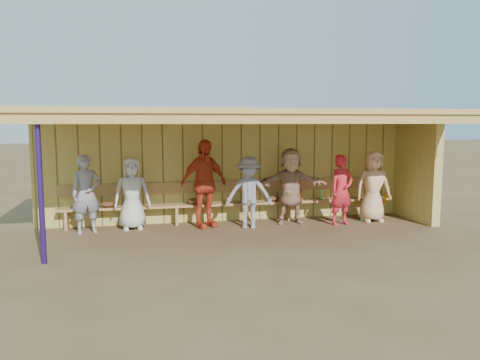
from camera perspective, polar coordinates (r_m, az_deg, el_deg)
name	(u,v)px	position (r m, az deg, el deg)	size (l,w,h in m)	color
ground	(244,233)	(9.69, 0.44, -6.42)	(90.00, 90.00, 0.00)	brown
player_a	(86,194)	(10.00, -18.22, -1.64)	(0.59, 0.39, 1.62)	gray
player_b	(132,193)	(10.12, -13.02, -1.60)	(0.75, 0.49, 1.54)	silver
player_d	(204,184)	(10.06, -4.42, -0.44)	(1.11, 0.46, 1.90)	red
player_e	(249,192)	(9.98, 1.11, -1.53)	(0.99, 0.57, 1.54)	gray
player_f	(291,186)	(10.46, 6.21, -0.73)	(1.57, 0.50, 1.70)	tan
player_g	(342,190)	(10.51, 12.28, -1.21)	(0.57, 0.37, 1.56)	red
player_h	(373,186)	(11.07, 15.94, -0.74)	(0.79, 0.51, 1.62)	#E1AD7F
dugout_structure	(254,148)	(10.20, 1.74, 3.88)	(8.80, 3.20, 2.50)	tan
bench	(233,199)	(10.66, -0.87, -2.30)	(7.60, 0.34, 0.93)	#B2864C
dugout_equipment	(228,201)	(10.51, -1.48, -2.64)	(6.62, 0.62, 0.80)	orange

